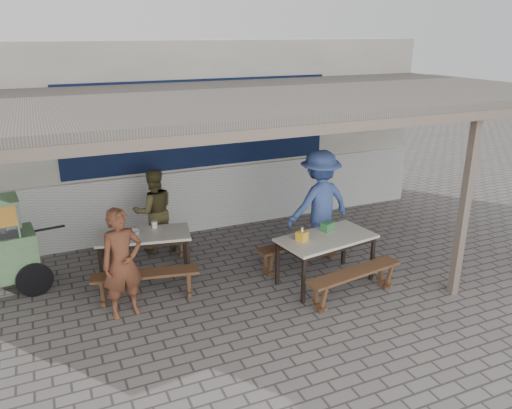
{
  "coord_description": "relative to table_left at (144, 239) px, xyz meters",
  "views": [
    {
      "loc": [
        -2.91,
        -5.71,
        3.65
      ],
      "look_at": [
        -0.02,
        0.9,
        1.14
      ],
      "focal_mm": 35.0,
      "sensor_mm": 36.0,
      "label": 1
    }
  ],
  "objects": [
    {
      "name": "ground",
      "position": [
        1.68,
        -1.37,
        -0.67
      ],
      "size": [
        60.0,
        60.0,
        0.0
      ],
      "primitive_type": "plane",
      "color": "#66605C",
      "rests_on": "ground"
    },
    {
      "name": "back_wall",
      "position": [
        1.68,
        2.21,
        1.05
      ],
      "size": [
        9.0,
        1.28,
        3.5
      ],
      "color": "silver",
      "rests_on": "ground"
    },
    {
      "name": "warung_roof",
      "position": [
        1.7,
        -0.47,
        2.05
      ],
      "size": [
        9.0,
        4.21,
        2.81
      ],
      "color": "#5D5650",
      "rests_on": "ground"
    },
    {
      "name": "table_left",
      "position": [
        0.0,
        0.0,
        0.0
      ],
      "size": [
        1.49,
        0.92,
        0.75
      ],
      "rotation": [
        0.0,
        0.0,
        -0.19
      ],
      "color": "beige",
      "rests_on": "ground"
    },
    {
      "name": "bench_left_street",
      "position": [
        -0.14,
        -0.7,
        -0.33
      ],
      "size": [
        1.51,
        0.56,
        0.45
      ],
      "rotation": [
        0.0,
        0.0,
        -0.19
      ],
      "color": "brown",
      "rests_on": "ground"
    },
    {
      "name": "bench_left_wall",
      "position": [
        0.14,
        0.7,
        -0.33
      ],
      "size": [
        1.51,
        0.56,
        0.45
      ],
      "rotation": [
        0.0,
        0.0,
        -0.19
      ],
      "color": "brown",
      "rests_on": "ground"
    },
    {
      "name": "table_right",
      "position": [
        2.48,
        -1.21,
        0.0
      ],
      "size": [
        1.54,
        0.98,
        0.75
      ],
      "rotation": [
        0.0,
        0.0,
        0.15
      ],
      "color": "beige",
      "rests_on": "ground"
    },
    {
      "name": "bench_right_street",
      "position": [
        2.58,
        -1.84,
        -0.33
      ],
      "size": [
        1.57,
        0.51,
        0.45
      ],
      "rotation": [
        0.0,
        0.0,
        0.15
      ],
      "color": "brown",
      "rests_on": "ground"
    },
    {
      "name": "bench_right_wall",
      "position": [
        2.39,
        -0.59,
        -0.33
      ],
      "size": [
        1.57,
        0.51,
        0.45
      ],
      "rotation": [
        0.0,
        0.0,
        0.15
      ],
      "color": "brown",
      "rests_on": "ground"
    },
    {
      "name": "patron_street_side",
      "position": [
        -0.46,
        -0.93,
        0.09
      ],
      "size": [
        0.6,
        0.45,
        1.52
      ],
      "primitive_type": "imported",
      "rotation": [
        0.0,
        0.0,
        0.15
      ],
      "color": "brown",
      "rests_on": "ground"
    },
    {
      "name": "patron_wall_side",
      "position": [
        0.38,
        0.97,
        0.07
      ],
      "size": [
        0.72,
        0.56,
        1.48
      ],
      "primitive_type": "imported",
      "rotation": [
        0.0,
        0.0,
        3.14
      ],
      "color": "brown",
      "rests_on": "ground"
    },
    {
      "name": "patron_right_table",
      "position": [
        2.91,
        -0.26,
        0.24
      ],
      "size": [
        1.24,
        0.8,
        1.82
      ],
      "primitive_type": "imported",
      "rotation": [
        0.0,
        0.0,
        3.25
      ],
      "color": "#425DA4",
      "rests_on": "ground"
    },
    {
      "name": "tissue_box",
      "position": [
        2.08,
        -1.18,
        0.15
      ],
      "size": [
        0.18,
        0.18,
        0.14
      ],
      "primitive_type": "cube",
      "rotation": [
        0.0,
        0.0,
        0.42
      ],
      "color": "yellow",
      "rests_on": "table_right"
    },
    {
      "name": "donation_box",
      "position": [
        2.62,
        -1.0,
        0.15
      ],
      "size": [
        0.24,
        0.2,
        0.13
      ],
      "primitive_type": "cube",
      "rotation": [
        0.0,
        0.0,
        0.39
      ],
      "color": "#387F46",
      "rests_on": "table_right"
    },
    {
      "name": "condiment_jar",
      "position": [
        0.21,
        0.19,
        0.13
      ],
      "size": [
        0.09,
        0.09,
        0.1
      ],
      "primitive_type": "cylinder",
      "color": "silver",
      "rests_on": "table_left"
    },
    {
      "name": "condiment_bowl",
      "position": [
        -0.13,
        0.06,
        0.1
      ],
      "size": [
        0.21,
        0.21,
        0.04
      ],
      "primitive_type": "imported",
      "rotation": [
        0.0,
        0.0,
        0.14
      ],
      "color": "silver",
      "rests_on": "table_left"
    }
  ]
}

